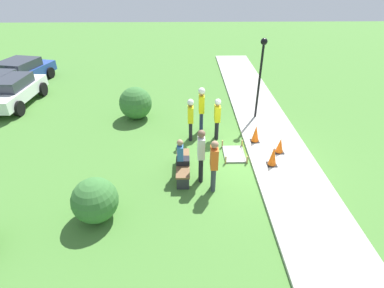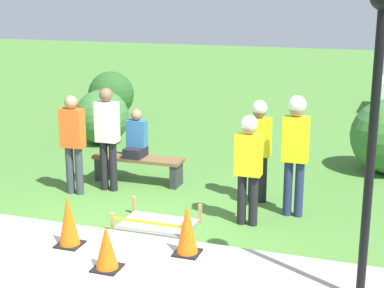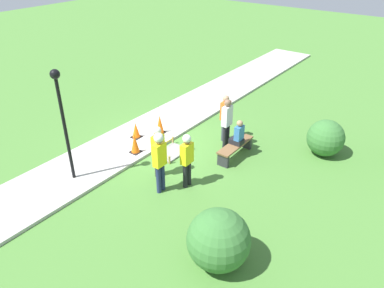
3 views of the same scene
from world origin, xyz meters
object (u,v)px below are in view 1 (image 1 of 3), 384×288
at_px(park_bench, 183,166).
at_px(worker_trainee, 201,105).
at_px(worker_supervisor, 217,116).
at_px(parked_car_white, 9,90).
at_px(person_seated_on_bench, 181,154).
at_px(traffic_cone_near_patch, 273,156).
at_px(bystander_in_orange_shirt, 214,163).
at_px(traffic_cone_far_patch, 280,145).
at_px(lamppost_near, 261,67).
at_px(worker_assistant, 191,116).
at_px(traffic_cone_sidewalk_edge, 256,134).
at_px(bystander_in_gray_shirt, 201,152).
at_px(parked_car_blue, 20,72).

xyz_separation_m(park_bench, worker_trainee, (3.02, -0.75, 0.85)).
xyz_separation_m(worker_supervisor, parked_car_white, (3.61, 9.97, -0.26)).
bearing_deg(person_seated_on_bench, traffic_cone_near_patch, -82.89).
bearing_deg(bystander_in_orange_shirt, parked_car_white, 54.46).
bearing_deg(parked_car_white, bystander_in_orange_shirt, -123.13).
bearing_deg(traffic_cone_far_patch, worker_trainee, 56.50).
height_order(traffic_cone_near_patch, traffic_cone_far_patch, traffic_cone_near_patch).
distance_m(worker_supervisor, lamppost_near, 3.00).
height_order(traffic_cone_near_patch, worker_supervisor, worker_supervisor).
bearing_deg(worker_assistant, worker_supervisor, -85.59).
height_order(traffic_cone_sidewalk_edge, park_bench, traffic_cone_sidewalk_edge).
relative_size(bystander_in_orange_shirt, parked_car_white, 0.43).
relative_size(worker_assistant, worker_trainee, 0.90).
relative_size(traffic_cone_far_patch, bystander_in_gray_shirt, 0.31).
xyz_separation_m(traffic_cone_sidewalk_edge, person_seated_on_bench, (-2.01, 2.89, 0.40)).
height_order(traffic_cone_sidewalk_edge, worker_supervisor, worker_supervisor).
bearing_deg(person_seated_on_bench, bystander_in_gray_shirt, -113.16).
xyz_separation_m(worker_assistant, lamppost_near, (1.87, -3.01, 1.37)).
xyz_separation_m(traffic_cone_far_patch, parked_car_white, (4.88, 12.20, 0.37)).
distance_m(traffic_cone_near_patch, traffic_cone_far_patch, 0.94).
bearing_deg(parked_car_white, park_bench, -122.56).
bearing_deg(lamppost_near, worker_supervisor, 132.48).
relative_size(worker_trainee, bystander_in_orange_shirt, 1.11).
xyz_separation_m(worker_trainee, bystander_in_gray_shirt, (-3.35, 0.17, -0.12)).
bearing_deg(traffic_cone_far_patch, worker_supervisor, 60.38).
bearing_deg(person_seated_on_bench, park_bench, -44.63).
xyz_separation_m(bystander_in_gray_shirt, parked_car_blue, (9.45, 10.13, -0.34)).
distance_m(worker_supervisor, bystander_in_orange_shirt, 3.25).
xyz_separation_m(traffic_cone_sidewalk_edge, worker_trainee, (1.06, 2.08, 0.75)).
relative_size(worker_supervisor, bystander_in_orange_shirt, 0.98).
bearing_deg(person_seated_on_bench, worker_trainee, -14.66).
xyz_separation_m(park_bench, parked_car_white, (6.03, 8.62, 0.41)).
relative_size(traffic_cone_far_patch, parked_car_white, 0.14).
distance_m(traffic_cone_near_patch, worker_supervisor, 2.78).
height_order(bystander_in_orange_shirt, bystander_in_gray_shirt, bystander_in_gray_shirt).
height_order(traffic_cone_far_patch, worker_trainee, worker_trainee).
relative_size(worker_supervisor, lamppost_near, 0.49).
relative_size(worker_assistant, parked_car_white, 0.43).
relative_size(traffic_cone_sidewalk_edge, parked_car_blue, 0.16).
bearing_deg(worker_assistant, parked_car_blue, 55.39).
bearing_deg(park_bench, parked_car_white, 55.03).
bearing_deg(lamppost_near, person_seated_on_bench, 141.79).
height_order(traffic_cone_far_patch, lamppost_near, lamppost_near).
bearing_deg(parked_car_blue, worker_assistant, -111.45).
bearing_deg(lamppost_near, traffic_cone_near_patch, 177.03).
relative_size(traffic_cone_sidewalk_edge, park_bench, 0.41).
bearing_deg(worker_supervisor, traffic_cone_near_patch, -139.79).
xyz_separation_m(traffic_cone_far_patch, worker_assistant, (1.19, 3.29, 0.66)).
height_order(worker_supervisor, bystander_in_orange_shirt, bystander_in_orange_shirt).
xyz_separation_m(traffic_cone_far_patch, worker_trainee, (1.87, 2.83, 0.81)).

